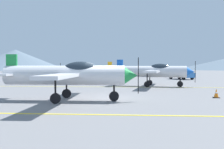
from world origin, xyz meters
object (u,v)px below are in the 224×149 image
airplane_far (87,70)px  car_sedan (181,74)px  traffic_cone_front (216,93)px  airplane_mid (154,71)px  airplane_near (70,75)px

airplane_far → car_sedan: 15.05m
traffic_cone_front → airplane_far: bearing=121.5°
airplane_far → airplane_mid: bearing=-51.1°
car_sedan → traffic_cone_front: car_sedan is taller
traffic_cone_front → car_sedan: bearing=83.0°
airplane_far → traffic_cone_front: size_ratio=15.64×
airplane_far → traffic_cone_front: airplane_far is taller
airplane_far → traffic_cone_front: bearing=-58.5°
airplane_near → traffic_cone_front: (9.15, 1.94, -1.27)m
airplane_mid → airplane_near: bearing=-119.9°
car_sedan → traffic_cone_front: (-2.75, -22.37, -0.56)m
airplane_near → airplane_far: size_ratio=1.00×
airplane_mid → car_sedan: size_ratio=2.00×
airplane_near → airplane_mid: 12.14m
airplane_far → car_sedan: (14.78, 2.71, -0.71)m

